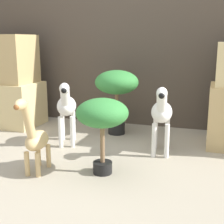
{
  "coord_description": "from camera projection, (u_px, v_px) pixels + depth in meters",
  "views": [
    {
      "loc": [
        0.95,
        -1.84,
        0.95
      ],
      "look_at": [
        0.11,
        0.72,
        0.33
      ],
      "focal_mm": 50.0,
      "sensor_mm": 36.0,
      "label": 1
    }
  ],
  "objects": [
    {
      "name": "potted_palm_front",
      "position": [
        102.0,
        116.0,
        2.2
      ],
      "size": [
        0.37,
        0.37,
        0.56
      ],
      "color": "black",
      "rests_on": "ground_plane"
    },
    {
      "name": "zebra_right",
      "position": [
        162.0,
        113.0,
        2.61
      ],
      "size": [
        0.22,
        0.45,
        0.6
      ],
      "color": "white",
      "rests_on": "ground_plane"
    },
    {
      "name": "wall_back",
      "position": [
        128.0,
        27.0,
        3.46
      ],
      "size": [
        6.4,
        0.08,
        2.2
      ],
      "color": "#473D33",
      "rests_on": "ground_plane"
    },
    {
      "name": "rock_pillar_left",
      "position": [
        1.0,
        83.0,
        3.55
      ],
      "size": [
        0.87,
        0.51,
        1.02
      ],
      "color": "#DBC184",
      "rests_on": "ground_plane"
    },
    {
      "name": "potted_palm_back",
      "position": [
        117.0,
        86.0,
        3.16
      ],
      "size": [
        0.44,
        0.44,
        0.66
      ],
      "color": "black",
      "rests_on": "ground_plane"
    },
    {
      "name": "zebra_left",
      "position": [
        66.0,
        107.0,
        2.85
      ],
      "size": [
        0.29,
        0.45,
        0.6
      ],
      "color": "white",
      "rests_on": "ground_plane"
    },
    {
      "name": "ground_plane",
      "position": [
        66.0,
        179.0,
        2.2
      ],
      "size": [
        14.0,
        14.0,
        0.0
      ],
      "primitive_type": "plane",
      "color": "#9E937F"
    },
    {
      "name": "giraffe_figurine",
      "position": [
        35.0,
        137.0,
        2.24
      ],
      "size": [
        0.16,
        0.41,
        0.59
      ],
      "color": "tan",
      "rests_on": "ground_plane"
    }
  ]
}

